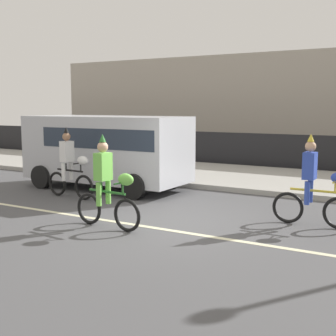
% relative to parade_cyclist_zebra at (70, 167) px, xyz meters
% --- Properties ---
extents(ground_plane, '(80.00, 80.00, 0.00)m').
position_rel_parade_cyclist_zebra_xyz_m(ground_plane, '(3.63, -1.04, -0.84)').
color(ground_plane, '#4C4C4F').
extents(road_centre_line, '(36.00, 0.14, 0.01)m').
position_rel_parade_cyclist_zebra_xyz_m(road_centre_line, '(3.63, -1.54, -0.84)').
color(road_centre_line, beige).
rests_on(road_centre_line, ground).
extents(sidewalk_curb, '(60.00, 5.00, 0.15)m').
position_rel_parade_cyclist_zebra_xyz_m(sidewalk_curb, '(3.63, 5.46, -0.77)').
color(sidewalk_curb, '#9E9B93').
rests_on(sidewalk_curb, ground).
extents(fence_line, '(40.00, 0.08, 1.40)m').
position_rel_parade_cyclist_zebra_xyz_m(fence_line, '(3.63, 8.36, -0.14)').
color(fence_line, black).
rests_on(fence_line, ground).
extents(building_backdrop, '(28.00, 8.00, 5.09)m').
position_rel_parade_cyclist_zebra_xyz_m(building_backdrop, '(2.34, 16.96, 1.70)').
color(building_backdrop, '#B2A899').
rests_on(building_backdrop, ground).
extents(parade_cyclist_zebra, '(1.72, 0.50, 1.92)m').
position_rel_parade_cyclist_zebra_xyz_m(parade_cyclist_zebra, '(0.00, 0.00, 0.00)').
color(parade_cyclist_zebra, black).
rests_on(parade_cyclist_zebra, ground).
extents(parade_cyclist_lime, '(1.72, 0.50, 1.92)m').
position_rel_parade_cyclist_zebra_xyz_m(parade_cyclist_lime, '(2.85, -2.02, 0.00)').
color(parade_cyclist_lime, black).
rests_on(parade_cyclist_lime, ground).
extents(parade_cyclist_cobalt, '(1.72, 0.50, 1.92)m').
position_rel_parade_cyclist_zebra_xyz_m(parade_cyclist_cobalt, '(6.43, 0.27, 0.00)').
color(parade_cyclist_cobalt, black).
rests_on(parade_cyclist_cobalt, ground).
extents(parked_van_silver, '(5.00, 2.22, 2.18)m').
position_rel_parade_cyclist_zebra_xyz_m(parked_van_silver, '(0.01, 1.66, 0.44)').
color(parked_van_silver, silver).
rests_on(parked_van_silver, ground).
extents(pedestrian_onlooker, '(0.32, 0.20, 1.62)m').
position_rel_parade_cyclist_zebra_xyz_m(pedestrian_onlooker, '(-3.27, 5.43, 0.17)').
color(pedestrian_onlooker, '#33333D').
rests_on(pedestrian_onlooker, sidewalk_curb).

